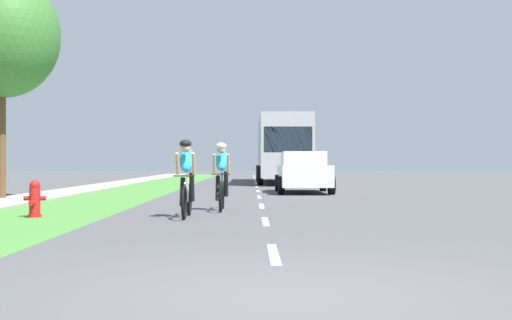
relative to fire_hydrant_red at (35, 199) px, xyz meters
name	(u,v)px	position (x,y,z in m)	size (l,w,h in m)	color
ground_plane	(258,191)	(4.70, 12.28, -0.37)	(120.00, 120.00, 0.00)	#4C4C4F
grass_verge	(139,191)	(0.00, 12.28, -0.37)	(2.97, 70.00, 0.01)	#478438
sidewalk_concrete	(78,191)	(-2.42, 12.28, -0.37)	(1.87, 70.00, 0.10)	#9E998E
lane_markings_center	(257,187)	(4.70, 16.28, -0.37)	(0.12, 53.49, 0.01)	white
fire_hydrant_red	(35,199)	(0.00, 0.00, 0.00)	(0.44, 0.38, 0.76)	red
cyclist_lead	(187,178)	(3.11, -0.09, 0.44)	(0.42, 1.72, 1.58)	black
cyclist_trailing	(222,176)	(3.74, 1.82, 0.44)	(0.42, 1.72, 1.58)	black
sedan_white	(303,172)	(6.37, 10.65, 0.40)	(1.98, 4.30, 1.52)	silver
bus_silver	(282,147)	(6.14, 22.20, 1.61)	(2.78, 11.60, 3.48)	#A5A8AD
street_tree_near	(2,36)	(-3.13, 6.35, 4.60)	(3.45, 3.45, 6.88)	brown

